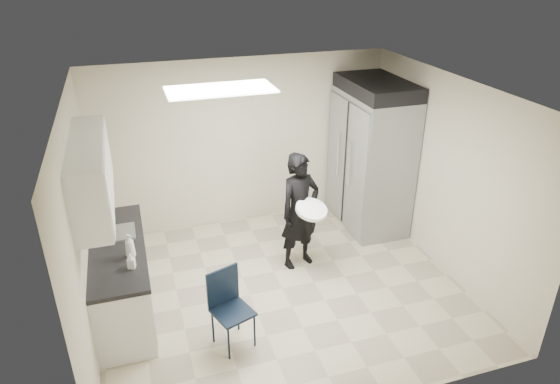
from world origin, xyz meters
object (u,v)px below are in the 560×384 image
object	(u,v)px
lower_counter	(122,280)
man_tuxedo	(300,211)
commercial_fridge	(371,162)
folding_chair	(233,312)

from	to	relation	value
lower_counter	man_tuxedo	world-z (taller)	man_tuxedo
lower_counter	commercial_fridge	distance (m)	3.98
lower_counter	folding_chair	xyz separation A→B (m)	(1.13, -0.99, 0.01)
commercial_fridge	folding_chair	xyz separation A→B (m)	(-2.65, -2.07, -0.61)
lower_counter	man_tuxedo	bearing A→B (deg)	7.19
man_tuxedo	commercial_fridge	bearing A→B (deg)	12.07
lower_counter	folding_chair	size ratio (longest dim) A/B	2.17
commercial_fridge	man_tuxedo	size ratio (longest dim) A/B	1.28
commercial_fridge	man_tuxedo	world-z (taller)	commercial_fridge
lower_counter	commercial_fridge	bearing A→B (deg)	15.88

